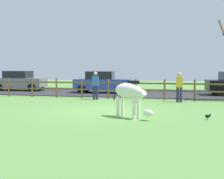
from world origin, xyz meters
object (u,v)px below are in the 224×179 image
zebra (130,93)px  parked_car_blue (102,82)px  parked_car_grey (20,81)px  visitor_right_of_tree (179,86)px  crow_on_grass (208,116)px  visitor_left_of_tree (96,84)px

zebra → parked_car_blue: 10.61m
parked_car_grey → visitor_right_of_tree: (12.52, -4.96, 0.06)m
crow_on_grass → parked_car_grey: size_ratio=0.05×
parked_car_blue → crow_on_grass: bearing=-55.5°
crow_on_grass → parked_car_grey: parked_car_grey is taller
crow_on_grass → visitor_left_of_tree: size_ratio=0.13×
zebra → visitor_left_of_tree: 6.52m
crow_on_grass → visitor_left_of_tree: visitor_left_of_tree is taller
parked_car_grey → visitor_left_of_tree: size_ratio=2.50×
parked_car_grey → visitor_right_of_tree: visitor_right_of_tree is taller
crow_on_grass → parked_car_blue: parked_car_blue is taller
zebra → visitor_right_of_tree: 5.79m
zebra → visitor_left_of_tree: visitor_left_of_tree is taller
crow_on_grass → visitor_left_of_tree: (-5.87, 5.45, 0.78)m
crow_on_grass → parked_car_blue: 11.67m
visitor_left_of_tree → parked_car_blue: bearing=100.1°
crow_on_grass → parked_car_grey: bearing=143.2°
zebra → parked_car_blue: bearing=110.9°
parked_car_grey → visitor_left_of_tree: bearing=-31.4°
crow_on_grass → parked_car_grey: (-13.58, 10.16, 0.72)m
parked_car_grey → crow_on_grass: bearing=-36.8°
visitor_right_of_tree → parked_car_grey: bearing=158.4°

